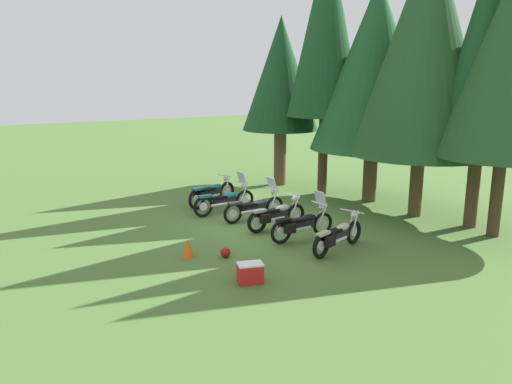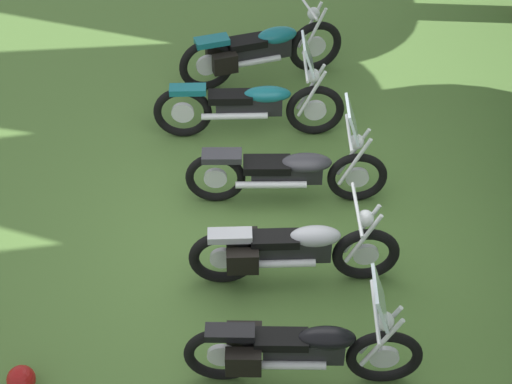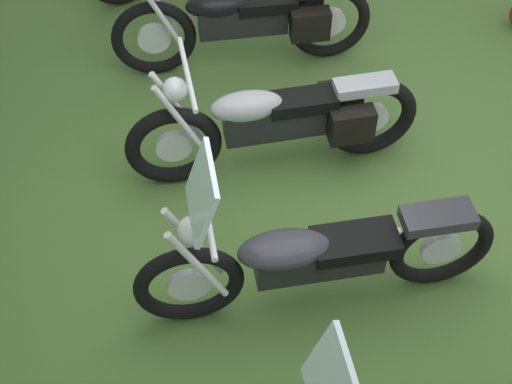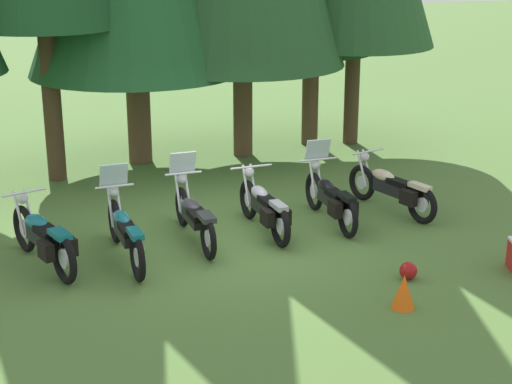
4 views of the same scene
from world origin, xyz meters
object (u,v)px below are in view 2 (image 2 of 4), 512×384
object	(u,v)px
motorcycle_1	(252,104)
dropped_helmet	(21,379)
motorcycle_2	(289,170)
motorcycle_4	(301,348)
motorcycle_0	(260,50)
motorcycle_3	(291,250)

from	to	relation	value
motorcycle_1	dropped_helmet	distance (m)	4.30
motorcycle_2	motorcycle_4	world-z (taller)	motorcycle_4
motorcycle_4	motorcycle_2	bearing A→B (deg)	91.44
motorcycle_0	dropped_helmet	xyz separation A→B (m)	(5.05, -1.93, -0.34)
motorcycle_3	motorcycle_4	world-z (taller)	motorcycle_4
dropped_helmet	motorcycle_2	bearing A→B (deg)	138.19
motorcycle_3	dropped_helmet	bearing A→B (deg)	-153.94
motorcycle_4	dropped_helmet	world-z (taller)	motorcycle_4
motorcycle_1	motorcycle_4	distance (m)	3.67
motorcycle_2	dropped_helmet	world-z (taller)	motorcycle_2
motorcycle_1	motorcycle_4	bearing A→B (deg)	-84.66
motorcycle_2	dropped_helmet	distance (m)	3.59
dropped_helmet	motorcycle_1	bearing A→B (deg)	153.73
motorcycle_1	motorcycle_2	xyz separation A→B (m)	(1.18, 0.48, -0.02)
motorcycle_0	dropped_helmet	bearing A→B (deg)	-131.14
motorcycle_0	motorcycle_1	world-z (taller)	motorcycle_1
motorcycle_1	motorcycle_3	size ratio (longest dim) A/B	1.09
motorcycle_1	motorcycle_2	size ratio (longest dim) A/B	1.03
motorcycle_2	motorcycle_3	world-z (taller)	motorcycle_2
motorcycle_0	motorcycle_1	size ratio (longest dim) A/B	0.92
motorcycle_2	motorcycle_4	distance (m)	2.44
dropped_helmet	motorcycle_0	bearing A→B (deg)	159.04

